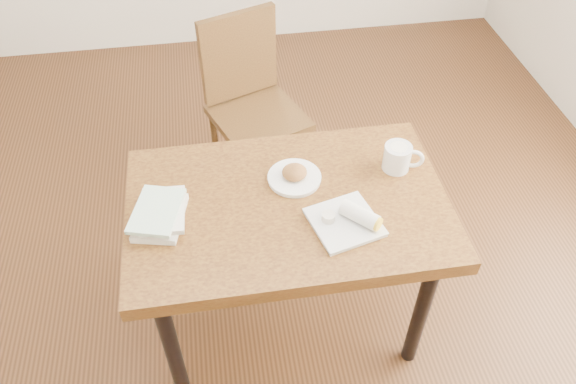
{
  "coord_description": "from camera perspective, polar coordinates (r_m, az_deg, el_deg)",
  "views": [
    {
      "loc": [
        -0.22,
        -1.39,
        2.21
      ],
      "look_at": [
        0.0,
        0.0,
        0.8
      ],
      "focal_mm": 35.0,
      "sensor_mm": 36.0,
      "label": 1
    }
  ],
  "objects": [
    {
      "name": "table",
      "position": [
        2.09,
        -0.0,
        -2.7
      ],
      "size": [
        1.16,
        0.75,
        0.75
      ],
      "color": "brown",
      "rests_on": "ground"
    },
    {
      "name": "coffee_mug",
      "position": [
        2.16,
        11.16,
        3.51
      ],
      "size": [
        0.15,
        0.1,
        0.11
      ],
      "color": "white",
      "rests_on": "table"
    },
    {
      "name": "plate_scone",
      "position": [
        2.1,
        0.66,
        1.66
      ],
      "size": [
        0.2,
        0.2,
        0.06
      ],
      "color": "white",
      "rests_on": "table"
    },
    {
      "name": "plate_burrito",
      "position": [
        1.95,
        6.26,
        -2.83
      ],
      "size": [
        0.27,
        0.27,
        0.07
      ],
      "color": "white",
      "rests_on": "table"
    },
    {
      "name": "chair_far",
      "position": [
        2.87,
        -3.83,
        9.6
      ],
      "size": [
        0.54,
        0.54,
        0.95
      ],
      "color": "#4E3516",
      "rests_on": "ground"
    },
    {
      "name": "ground",
      "position": [
        2.62,
        -0.0,
        -12.5
      ],
      "size": [
        4.0,
        5.0,
        0.01
      ],
      "primitive_type": "cube",
      "color": "#472814",
      "rests_on": "ground"
    },
    {
      "name": "book_stack",
      "position": [
        2.0,
        -12.87,
        -2.15
      ],
      "size": [
        0.21,
        0.26,
        0.06
      ],
      "color": "white",
      "rests_on": "table"
    }
  ]
}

